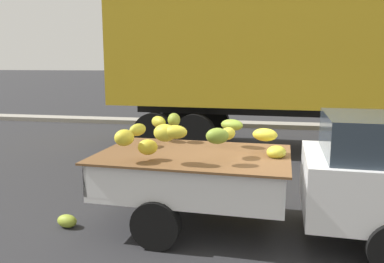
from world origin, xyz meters
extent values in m
plane|color=#28282B|center=(0.00, 0.00, 0.00)|extent=(220.00, 220.00, 0.00)
cube|color=gray|center=(0.00, 9.17, 0.08)|extent=(80.00, 0.80, 0.16)
cube|color=white|center=(1.13, -0.10, 0.79)|extent=(1.93, 1.75, 0.78)
cube|color=#28333D|center=(0.94, -0.10, 1.44)|extent=(1.09, 1.52, 0.52)
cube|color=white|center=(-1.32, 0.00, 0.58)|extent=(2.63, 1.78, 0.08)
cube|color=white|center=(-1.29, 0.81, 0.84)|extent=(2.56, 0.16, 0.44)
cube|color=white|center=(-1.35, -0.81, 0.84)|extent=(2.56, 0.16, 0.44)
cube|color=white|center=(-0.06, -0.05, 0.84)|extent=(0.12, 1.68, 0.44)
cube|color=white|center=(-2.58, 0.05, 0.84)|extent=(0.12, 1.68, 0.44)
cube|color=#B21914|center=(-1.28, 0.84, 0.80)|extent=(2.46, 0.11, 0.07)
cube|color=brown|center=(-1.32, 0.00, 1.07)|extent=(2.76, 1.91, 0.03)
ellipsoid|color=gold|center=(-2.10, -0.66, 1.41)|extent=(0.33, 0.35, 0.21)
ellipsoid|color=yellow|center=(-1.84, -0.49, 1.26)|extent=(0.31, 0.28, 0.21)
ellipsoid|color=gold|center=(-2.23, 0.25, 1.35)|extent=(0.27, 0.38, 0.19)
ellipsoid|color=gold|center=(-0.82, -0.16, 1.42)|extent=(0.25, 0.33, 0.17)
ellipsoid|color=gold|center=(-1.43, -0.66, 1.50)|extent=(0.31, 0.21, 0.17)
ellipsoid|color=olive|center=(-0.83, 0.53, 1.42)|extent=(0.44, 0.40, 0.17)
ellipsoid|color=gold|center=(-2.04, 0.74, 1.40)|extent=(0.38, 0.40, 0.19)
ellipsoid|color=olive|center=(-0.91, -0.56, 1.45)|extent=(0.35, 0.31, 0.20)
ellipsoid|color=yellow|center=(-0.33, 0.17, 1.36)|extent=(0.40, 0.33, 0.18)
ellipsoid|color=gold|center=(-1.57, -0.62, 1.48)|extent=(0.37, 0.35, 0.22)
ellipsoid|color=gold|center=(-0.17, -0.01, 1.15)|extent=(0.36, 0.38, 0.18)
ellipsoid|color=olive|center=(-1.78, 0.73, 1.45)|extent=(0.25, 0.32, 0.22)
cylinder|color=black|center=(1.21, 0.70, 0.32)|extent=(0.65, 0.23, 0.64)
cylinder|color=black|center=(-1.59, 0.82, 0.32)|extent=(0.65, 0.23, 0.64)
cylinder|color=black|center=(-1.66, -0.80, 0.32)|extent=(0.65, 0.23, 0.64)
cube|color=gold|center=(1.54, 5.30, 2.60)|extent=(12.09, 2.97, 2.70)
cube|color=black|center=(1.54, 5.30, 1.10)|extent=(11.05, 0.83, 0.30)
cylinder|color=black|center=(-2.01, 6.64, 0.54)|extent=(1.09, 0.34, 1.08)
cylinder|color=black|center=(-2.10, 4.24, 0.54)|extent=(1.09, 0.34, 1.08)
cylinder|color=black|center=(-3.09, 6.68, 0.54)|extent=(1.09, 0.34, 1.08)
cylinder|color=black|center=(-3.18, 4.28, 0.54)|extent=(1.09, 0.34, 1.08)
ellipsoid|color=#93A631|center=(-3.11, -0.42, 0.09)|extent=(0.34, 0.26, 0.19)
camera|label=1|loc=(-0.32, -5.25, 2.35)|focal=36.17mm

